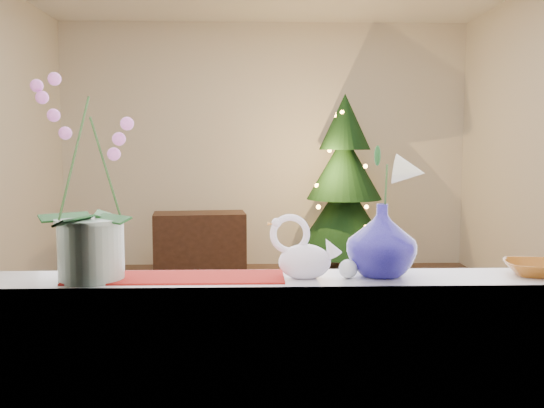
% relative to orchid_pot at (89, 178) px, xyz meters
% --- Properties ---
extents(ground, '(5.00, 5.00, 0.00)m').
position_rel_orchid_pot_xyz_m(ground, '(0.65, 2.39, -1.25)').
color(ground, '#372016').
rests_on(ground, ground).
extents(wall_back, '(4.50, 0.10, 2.70)m').
position_rel_orchid_pot_xyz_m(wall_back, '(0.65, 4.89, 0.10)').
color(wall_back, beige).
rests_on(wall_back, ground).
extents(wall_front, '(4.50, 0.10, 2.70)m').
position_rel_orchid_pot_xyz_m(wall_front, '(0.65, -0.11, 0.10)').
color(wall_front, beige).
rests_on(wall_front, ground).
extents(windowsill, '(2.20, 0.26, 0.04)m').
position_rel_orchid_pot_xyz_m(windowsill, '(0.65, 0.02, -0.35)').
color(windowsill, white).
rests_on(windowsill, window_apron).
extents(window_frame, '(2.22, 0.06, 1.60)m').
position_rel_orchid_pot_xyz_m(window_frame, '(0.65, -0.08, 0.45)').
color(window_frame, white).
rests_on(window_frame, windowsill).
extents(runner, '(0.70, 0.20, 0.01)m').
position_rel_orchid_pot_xyz_m(runner, '(0.27, 0.02, -0.33)').
color(runner, maroon).
rests_on(runner, windowsill).
extents(orchid_pot, '(0.29, 0.29, 0.66)m').
position_rel_orchid_pot_xyz_m(orchid_pot, '(0.00, 0.00, 0.00)').
color(orchid_pot, silver).
rests_on(orchid_pot, windowsill).
extents(swan, '(0.24, 0.13, 0.20)m').
position_rel_orchid_pot_xyz_m(swan, '(0.68, 0.01, -0.23)').
color(swan, white).
rests_on(swan, windowsill).
extents(blue_vase, '(0.33, 0.33, 0.28)m').
position_rel_orchid_pot_xyz_m(blue_vase, '(0.94, 0.03, -0.19)').
color(blue_vase, navy).
rests_on(blue_vase, windowsill).
extents(lily, '(0.15, 0.09, 0.21)m').
position_rel_orchid_pot_xyz_m(lily, '(0.94, 0.03, 0.05)').
color(lily, silver).
rests_on(lily, blue_vase).
extents(paperweight, '(0.08, 0.08, 0.06)m').
position_rel_orchid_pot_xyz_m(paperweight, '(0.83, 0.00, -0.30)').
color(paperweight, white).
rests_on(paperweight, windowsill).
extents(amber_dish, '(0.20, 0.20, 0.04)m').
position_rel_orchid_pot_xyz_m(amber_dish, '(1.45, 0.02, -0.31)').
color(amber_dish, '#955419').
rests_on(amber_dish, windowsill).
extents(xmas_tree, '(1.09, 1.09, 1.88)m').
position_rel_orchid_pot_xyz_m(xmas_tree, '(1.47, 4.34, -0.31)').
color(xmas_tree, black).
rests_on(xmas_tree, ground).
extents(side_table, '(0.95, 0.55, 0.68)m').
position_rel_orchid_pot_xyz_m(side_table, '(-0.02, 4.10, -0.91)').
color(side_table, black).
rests_on(side_table, ground).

